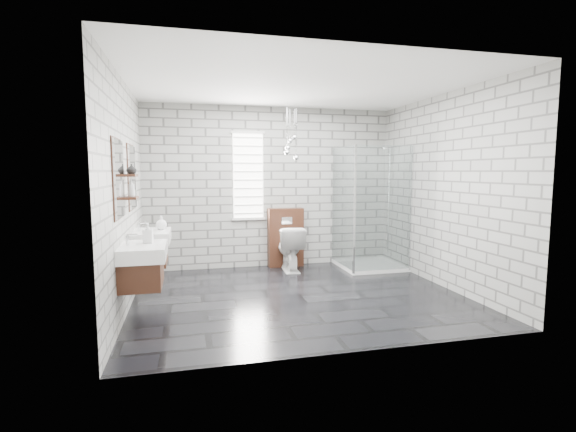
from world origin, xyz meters
name	(u,v)px	position (x,y,z in m)	size (l,w,h in m)	color
floor	(299,296)	(0.00, 0.00, -0.01)	(4.20, 3.60, 0.02)	black
ceiling	(299,84)	(0.00, 0.00, 2.71)	(4.20, 3.60, 0.02)	white
wall_back	(271,188)	(0.00, 1.81, 1.35)	(4.20, 0.02, 2.70)	#9F9F99
wall_front	(353,203)	(0.00, -1.81, 1.35)	(4.20, 0.02, 2.70)	#9F9F99
wall_left	(124,195)	(-2.11, 0.00, 1.35)	(0.02, 3.60, 2.70)	#9F9F99
wall_right	(444,191)	(2.11, 0.00, 1.35)	(0.02, 3.60, 2.70)	#9F9F99
vanity_left	(139,254)	(-1.91, -0.57, 0.76)	(0.47, 0.70, 1.57)	#412114
vanity_right	(148,238)	(-1.91, 0.51, 0.76)	(0.47, 0.70, 1.57)	#412114
shelf_lower	(131,198)	(-2.03, -0.05, 1.32)	(0.14, 0.30, 0.03)	#412114
shelf_upper	(130,175)	(-2.03, -0.05, 1.58)	(0.14, 0.30, 0.03)	#412114
window	(248,176)	(-0.40, 1.78, 1.55)	(0.56, 0.05, 1.48)	white
cistern_panel	(286,237)	(0.22, 1.70, 0.50)	(0.60, 0.20, 1.00)	#412114
flush_plate	(287,221)	(0.22, 1.60, 0.80)	(0.18, 0.01, 0.12)	silver
shower_enclosure	(367,239)	(1.50, 1.18, 0.50)	(1.00, 1.00, 2.03)	white
pendant_cluster	(291,147)	(0.24, 1.38, 2.02)	(0.25, 0.21, 0.90)	silver
toilet	(290,248)	(0.22, 1.40, 0.37)	(0.41, 0.72, 0.73)	white
soap_bottle_a	(148,233)	(-1.82, -0.47, 0.96)	(0.10, 0.10, 0.22)	#B2B2B2
soap_bottle_b	(161,223)	(-1.75, 0.60, 0.94)	(0.15, 0.15, 0.19)	#B2B2B2
soap_bottle_c	(131,188)	(-2.02, -0.08, 1.43)	(0.08, 0.08, 0.20)	#B2B2B2
vase	(131,169)	(-2.02, -0.01, 1.65)	(0.11, 0.11, 0.12)	#B2B2B2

